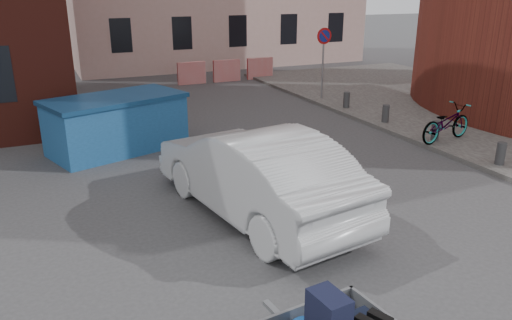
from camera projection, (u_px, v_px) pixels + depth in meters
name	position (u px, v px, depth m)	size (l,w,h in m)	color
ground	(309.00, 238.00, 8.83)	(120.00, 120.00, 0.00)	#38383A
no_parking_sign	(324.00, 48.00, 18.65)	(0.60, 0.09, 2.65)	gray
bollards	(435.00, 131.00, 13.94)	(0.22, 9.02, 0.55)	#3A3A3D
barriers	(227.00, 71.00, 23.21)	(4.70, 0.18, 1.00)	red
dumpster	(117.00, 123.00, 13.33)	(3.92, 2.84, 1.48)	#205B9B
silver_car	(255.00, 172.00, 9.52)	(1.82, 5.21, 1.72)	#BABEC2
bicycle	(446.00, 123.00, 13.81)	(0.68, 1.94, 1.02)	black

